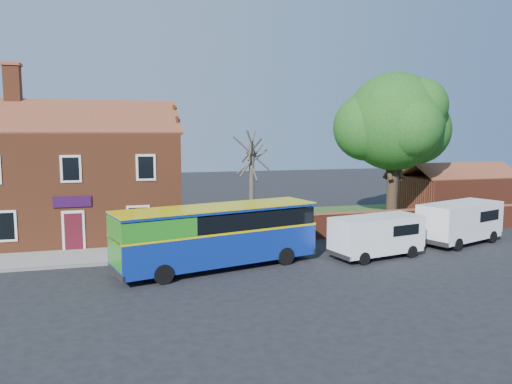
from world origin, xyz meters
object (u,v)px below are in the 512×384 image
object	(u,v)px
bus	(211,234)
large_tree	(394,125)
van_far	(460,221)
van_near	(377,234)

from	to	relation	value
bus	large_tree	xyz separation A→B (m)	(15.11, 9.21, 5.37)
large_tree	van_far	bearing A→B (deg)	-89.32
bus	van_far	bearing A→B (deg)	-8.82
bus	van_far	size ratio (longest dim) A/B	1.73
van_far	large_tree	xyz separation A→B (m)	(-0.09, 7.63, 5.73)
van_far	bus	bearing A→B (deg)	165.98
bus	large_tree	bearing A→B (deg)	16.62
bus	large_tree	size ratio (longest dim) A/B	0.95
van_far	large_tree	bearing A→B (deg)	70.73
van_near	large_tree	size ratio (longest dim) A/B	0.49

